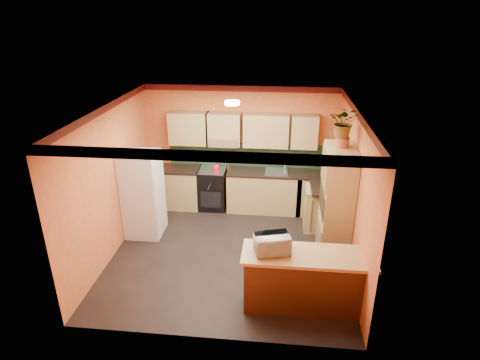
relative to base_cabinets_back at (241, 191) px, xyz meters
name	(u,v)px	position (x,y,z in m)	size (l,w,h in m)	color
room_shell	(231,140)	(-0.01, -1.52, 1.65)	(4.24, 4.24, 2.72)	black
base_cabinets_back	(241,191)	(0.00, 0.00, 0.00)	(3.65, 0.60, 0.88)	tan
countertop_back	(241,171)	(0.00, 0.00, 0.46)	(3.65, 0.62, 0.04)	black
stove	(213,189)	(-0.63, 0.00, 0.02)	(0.58, 0.58, 0.91)	black
kettle	(216,167)	(-0.53, -0.05, 0.56)	(0.17, 0.17, 0.18)	red
sink	(276,171)	(0.77, 0.00, 0.50)	(0.48, 0.40, 0.03)	silver
base_cabinets_right	(324,209)	(1.77, -0.69, 0.00)	(0.60, 0.80, 0.88)	tan
countertop_right	(326,188)	(1.77, -0.69, 0.46)	(0.62, 0.80, 0.04)	black
fridge	(143,194)	(-1.78, -1.25, 0.41)	(0.68, 0.66, 1.70)	silver
pantry	(336,206)	(1.82, -1.78, 0.61)	(0.48, 0.90, 2.10)	tan
fern_pot	(342,142)	(1.82, -1.73, 1.74)	(0.22, 0.22, 0.16)	#9B4225
fern	(344,122)	(1.82, -1.73, 2.07)	(0.45, 0.39, 0.50)	tan
breakfast_bar	(306,282)	(1.29, -3.11, 0.00)	(1.80, 0.55, 0.88)	#532713
bar_top	(308,256)	(1.29, -3.11, 0.47)	(1.90, 0.65, 0.05)	tan
microwave	(272,244)	(0.77, -3.11, 0.63)	(0.50, 0.34, 0.28)	silver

